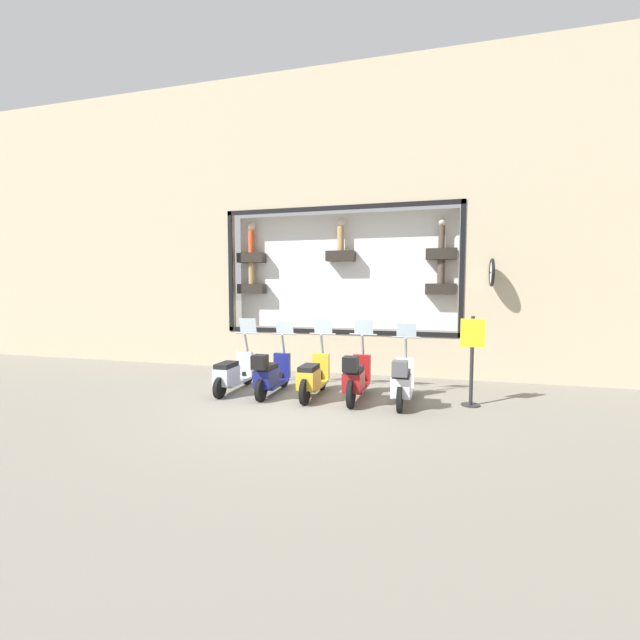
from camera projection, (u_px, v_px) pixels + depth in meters
ground_plane at (297, 407)px, 8.31m from camera, size 120.00×120.00×0.00m
building_facade at (340, 220)px, 11.45m from camera, size 1.25×36.00×8.07m
scooter_white_0 at (402, 382)px, 8.39m from camera, size 1.80×0.60×1.55m
scooter_red_1 at (356, 378)px, 8.65m from camera, size 1.81×0.60×1.61m
scooter_yellow_2 at (313, 377)px, 8.95m from camera, size 1.80×0.61×1.63m
scooter_navy_3 at (270, 374)px, 9.13m from camera, size 1.79×0.60×1.54m
scooter_silver_4 at (232, 373)px, 9.45m from camera, size 1.79×0.60×1.58m
shop_sign_post at (472, 357)px, 8.30m from camera, size 0.36×0.45×1.76m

